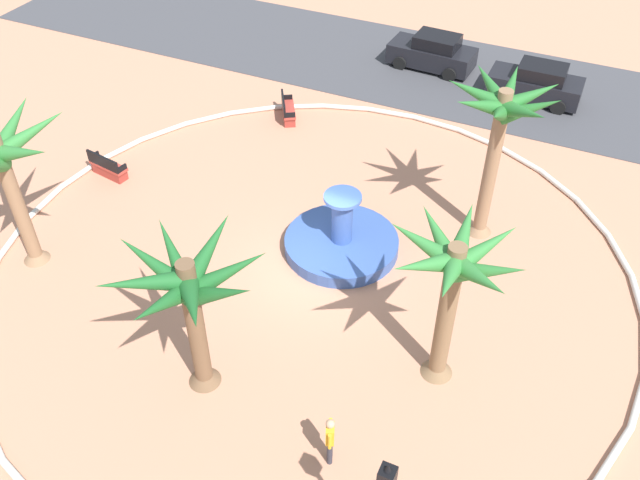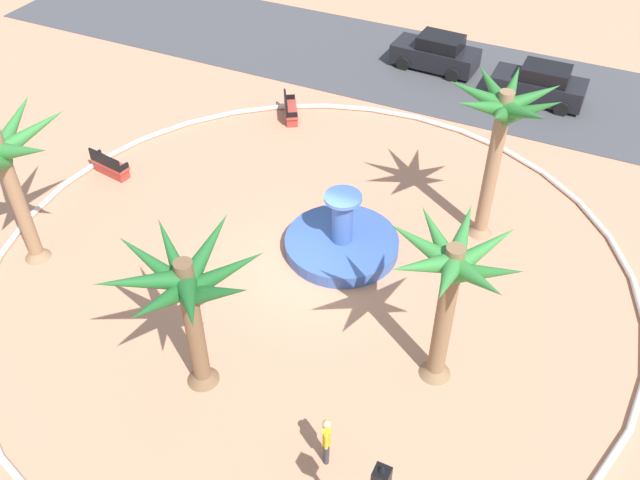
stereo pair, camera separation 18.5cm
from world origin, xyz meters
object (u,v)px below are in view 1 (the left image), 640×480
bench_east (288,111)px  palm_tree_far_side (501,122)px  parked_car_second (536,84)px  bench_west (108,168)px  person_cyclist_photo (330,438)px  palm_tree_mid_plaza (2,161)px  palm_tree_by_curb (188,292)px  palm_tree_near_fountain (453,275)px  fountain (341,242)px  parked_car_leftmost (433,53)px

bench_east → palm_tree_far_side: bearing=-22.6°
parked_car_second → bench_west: bearing=-136.8°
bench_east → person_cyclist_photo: (8.29, -14.08, 0.56)m
palm_tree_mid_plaza → parked_car_second: bearing=54.0°
palm_tree_by_curb → palm_tree_mid_plaza: size_ratio=0.91×
palm_tree_near_fountain → bench_west: size_ratio=2.98×
palm_tree_mid_plaza → person_cyclist_photo: size_ratio=3.16×
fountain → palm_tree_mid_plaza: palm_tree_mid_plaza is taller
palm_tree_near_fountain → bench_east: (-9.88, 10.35, -3.41)m
palm_tree_near_fountain → palm_tree_far_side: bearing=94.5°
palm_tree_by_curb → palm_tree_far_side: 10.83m
palm_tree_by_curb → palm_tree_far_side: size_ratio=0.82×
palm_tree_mid_plaza → palm_tree_far_side: size_ratio=0.90×
palm_tree_near_fountain → parked_car_second: 16.70m
palm_tree_by_curb → parked_car_second: size_ratio=1.17×
palm_tree_mid_plaza → parked_car_second: (12.70, 17.47, -3.11)m
fountain → bench_west: (-9.71, 0.15, 0.03)m
palm_tree_near_fountain → person_cyclist_photo: palm_tree_near_fountain is taller
fountain → parked_car_second: size_ratio=0.95×
fountain → parked_car_second: (3.76, 12.81, 0.46)m
palm_tree_near_fountain → parked_car_leftmost: 18.57m
palm_tree_near_fountain → bench_east: bearing=133.6°
bench_east → parked_car_leftmost: 8.18m
bench_east → bench_west: (-4.30, -6.60, 0.00)m
palm_tree_mid_plaza → person_cyclist_photo: palm_tree_mid_plaza is taller
person_cyclist_photo → bench_east: bearing=120.5°
bench_east → bench_west: 7.87m
palm_tree_near_fountain → bench_east: palm_tree_near_fountain is taller
palm_tree_by_curb → parked_car_second: bearing=75.5°
palm_tree_by_curb → parked_car_leftmost: 20.59m
palm_tree_far_side → parked_car_second: size_ratio=1.42×
palm_tree_near_fountain → fountain: bearing=141.0°
bench_east → parked_car_second: parked_car_second is taller
palm_tree_near_fountain → palm_tree_by_curb: (-5.71, -3.00, -0.25)m
palm_tree_mid_plaza → palm_tree_far_side: 14.94m
palm_tree_near_fountain → parked_car_second: palm_tree_near_fountain is taller
bench_west → person_cyclist_photo: bearing=-30.7°
fountain → palm_tree_mid_plaza: size_ratio=0.74×
palm_tree_near_fountain → bench_west: 15.05m
bench_east → parked_car_leftmost: (4.11, 7.05, 0.43)m
palm_tree_near_fountain → palm_tree_far_side: (-0.50, 6.46, 0.63)m
fountain → bench_west: size_ratio=2.30×
parked_car_leftmost → palm_tree_mid_plaza: bearing=-112.5°
palm_tree_near_fountain → person_cyclist_photo: bearing=-113.1°
person_cyclist_photo → parked_car_leftmost: 21.54m
parked_car_leftmost → fountain: bearing=-84.6°
fountain → parked_car_leftmost: fountain is taller
palm_tree_far_side → bench_east: bearing=157.4°
fountain → palm_tree_mid_plaza: (-8.95, -4.66, 3.57)m
person_cyclist_photo → palm_tree_near_fountain: bearing=66.9°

